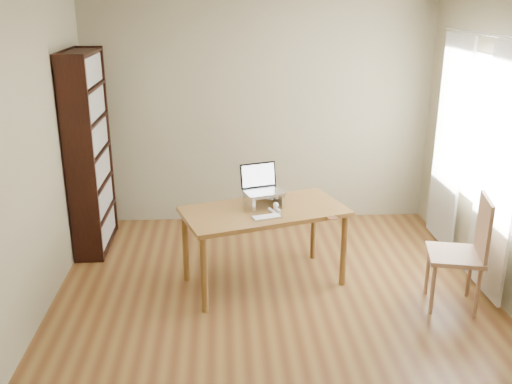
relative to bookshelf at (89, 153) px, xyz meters
name	(u,v)px	position (x,y,z in m)	size (l,w,h in m)	color
room	(283,170)	(1.86, -1.54, 0.25)	(4.04, 4.54, 2.64)	#593217
bookshelf	(89,153)	(0.00, 0.00, 0.00)	(0.30, 0.90, 2.10)	black
curtains	(471,155)	(3.75, -0.75, 0.12)	(0.03, 1.90, 2.25)	white
desk	(264,218)	(1.76, -0.97, -0.39)	(1.63, 1.16, 0.75)	brown
laptop_stand	(264,198)	(1.76, -0.89, -0.22)	(0.32, 0.25, 0.13)	silver
laptop	(263,184)	(1.76, -0.83, -0.11)	(0.41, 0.39, 0.25)	silver
keyboard	(267,217)	(1.77, -1.19, -0.29)	(0.29, 0.18, 0.02)	silver
coaster	(333,218)	(2.35, -1.23, -0.30)	(0.10, 0.10, 0.01)	brown
cat	(267,198)	(1.80, -0.86, -0.23)	(0.26, 0.49, 0.17)	#4C423B
chair	(465,248)	(3.46, -1.49, -0.49)	(0.54, 0.54, 1.02)	#9E7656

